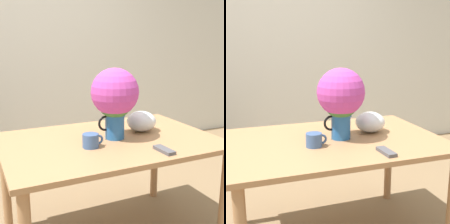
{
  "view_description": "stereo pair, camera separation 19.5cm",
  "coord_description": "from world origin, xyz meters",
  "views": [
    {
      "loc": [
        -0.64,
        -1.79,
        1.33
      ],
      "look_at": [
        0.17,
        -0.06,
        0.9
      ],
      "focal_mm": 50.0,
      "sensor_mm": 36.0,
      "label": 1
    },
    {
      "loc": [
        -0.46,
        -1.86,
        1.33
      ],
      "look_at": [
        0.17,
        -0.06,
        0.9
      ],
      "focal_mm": 50.0,
      "sensor_mm": 36.0,
      "label": 2
    }
  ],
  "objects": [
    {
      "name": "flower_vase",
      "position": [
        0.19,
        -0.06,
        0.99
      ],
      "size": [
        0.3,
        0.3,
        0.45
      ],
      "color": "#235B9E",
      "rests_on": "table"
    },
    {
      "name": "wall_back",
      "position": [
        0.0,
        1.81,
        1.3
      ],
      "size": [
        8.0,
        0.05,
        2.6
      ],
      "color": "silver",
      "rests_on": "ground_plane"
    },
    {
      "name": "coffee_mug",
      "position": [
        -0.01,
        -0.16,
        0.76
      ],
      "size": [
        0.13,
        0.1,
        0.08
      ],
      "color": "#385689",
      "rests_on": "table"
    },
    {
      "name": "white_bowl",
      "position": [
        0.43,
        0.02,
        0.79
      ],
      "size": [
        0.2,
        0.2,
        0.14
      ],
      "color": "silver",
      "rests_on": "table"
    },
    {
      "name": "remote_control",
      "position": [
        0.33,
        -0.4,
        0.73
      ],
      "size": [
        0.06,
        0.15,
        0.02
      ],
      "color": "#4C4C51",
      "rests_on": "table"
    },
    {
      "name": "table",
      "position": [
        0.15,
        -0.06,
        0.63
      ],
      "size": [
        1.34,
        0.93,
        0.72
      ],
      "color": "#A3754C",
      "rests_on": "ground_plane"
    }
  ]
}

